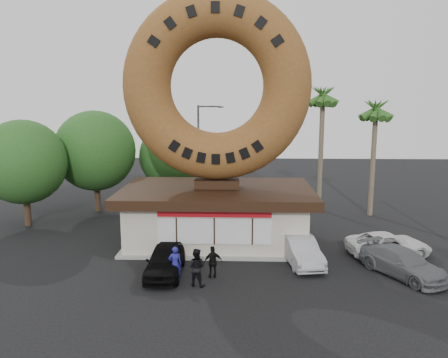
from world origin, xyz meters
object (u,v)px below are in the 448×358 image
(donut_shop, at_px, (217,213))
(giant_donut, at_px, (217,86))
(car_white, at_px, (388,244))
(street_lamp, at_px, (200,149))
(car_grey, at_px, (403,263))
(car_silver, at_px, (301,250))
(car_black, at_px, (165,261))
(person_right, at_px, (213,262))
(person_left, at_px, (175,264))
(person_center, at_px, (196,267))

(donut_shop, distance_m, giant_donut, 7.38)
(donut_shop, distance_m, car_white, 9.74)
(giant_donut, height_order, street_lamp, giant_donut)
(donut_shop, height_order, car_grey, donut_shop)
(giant_donut, xyz_separation_m, street_lamp, (-1.86, 10.00, -4.66))
(car_silver, distance_m, car_grey, 4.90)
(car_black, bearing_deg, person_right, -8.41)
(car_silver, relative_size, car_white, 0.93)
(car_silver, bearing_deg, person_left, -166.43)
(person_left, xyz_separation_m, car_grey, (10.84, 1.02, -0.19))
(donut_shop, bearing_deg, car_black, -113.76)
(street_lamp, xyz_separation_m, person_center, (1.21, -16.46, -3.60))
(giant_donut, height_order, car_silver, giant_donut)
(car_black, distance_m, car_grey, 11.45)
(person_right, relative_size, car_black, 0.38)
(donut_shop, height_order, car_silver, donut_shop)
(street_lamp, height_order, car_silver, street_lamp)
(car_grey, bearing_deg, person_center, 158.76)
(street_lamp, xyz_separation_m, person_right, (1.92, -15.51, -3.70))
(car_black, distance_m, car_white, 12.12)
(street_lamp, relative_size, person_center, 4.55)
(car_white, bearing_deg, person_left, 101.22)
(person_center, height_order, car_white, person_center)
(giant_donut, bearing_deg, car_grey, -28.49)
(giant_donut, bearing_deg, car_black, -113.69)
(person_right, xyz_separation_m, car_grey, (9.10, 0.54, -0.12))
(donut_shop, height_order, person_left, donut_shop)
(person_left, distance_m, car_white, 11.76)
(car_black, bearing_deg, person_left, -53.19)
(person_right, bearing_deg, street_lamp, -98.50)
(donut_shop, relative_size, giant_donut, 1.05)
(person_center, bearing_deg, car_grey, -154.66)
(donut_shop, height_order, person_center, donut_shop)
(person_right, height_order, car_silver, person_right)
(car_black, bearing_deg, car_white, 13.82)
(person_left, bearing_deg, giant_donut, -116.11)
(car_grey, bearing_deg, giant_donut, 121.69)
(giant_donut, bearing_deg, person_left, -105.55)
(person_left, xyz_separation_m, car_white, (11.11, 3.85, -0.22))
(car_white, bearing_deg, car_grey, 166.56)
(person_right, bearing_deg, person_left, -0.02)
(car_grey, relative_size, car_white, 1.00)
(street_lamp, distance_m, car_white, 17.03)
(donut_shop, xyz_separation_m, person_center, (-0.64, -6.44, -0.89))
(car_black, xyz_separation_m, car_white, (11.72, 3.06, -0.07))
(person_right, bearing_deg, giant_donut, -104.87)
(person_center, bearing_deg, person_left, -7.29)
(donut_shop, relative_size, person_center, 6.38)
(person_center, relative_size, car_white, 0.39)
(car_white, bearing_deg, street_lamp, 35.02)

